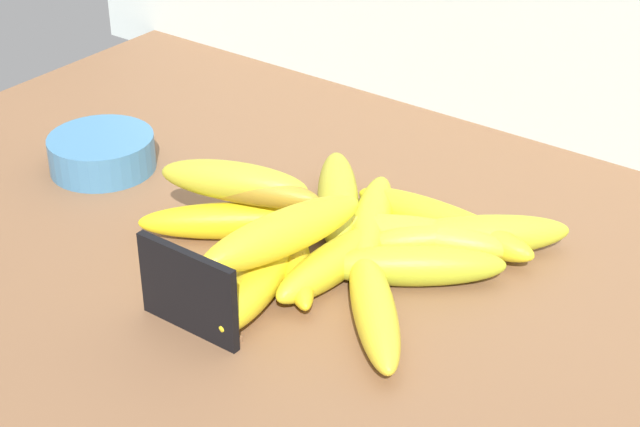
{
  "coord_description": "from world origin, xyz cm",
  "views": [
    {
      "loc": [
        55.85,
        -68.47,
        59.0
      ],
      "look_at": [
        4.24,
        1.24,
        8.0
      ],
      "focal_mm": 57.54,
      "sensor_mm": 36.0,
      "label": 1
    }
  ],
  "objects_px": {
    "banana_2": "(338,199)",
    "banana_9": "(374,309)",
    "banana_6": "(292,253)",
    "banana_10": "(264,274)",
    "chalkboard_sign": "(189,294)",
    "banana_8": "(469,237)",
    "banana_13": "(242,187)",
    "banana_3": "(422,238)",
    "banana_11": "(283,233)",
    "fruit_bowl": "(102,153)",
    "banana_7": "(442,223)",
    "banana_1": "(371,225)",
    "banana_4": "(413,266)",
    "banana_12": "(236,180)",
    "banana_0": "(334,262)",
    "banana_5": "(236,221)"
  },
  "relations": [
    {
      "from": "chalkboard_sign",
      "to": "banana_8",
      "type": "xyz_separation_m",
      "value": [
        0.14,
        0.26,
        -0.02
      ]
    },
    {
      "from": "banana_1",
      "to": "banana_4",
      "type": "distance_m",
      "value": 0.08
    },
    {
      "from": "banana_9",
      "to": "banana_11",
      "type": "height_order",
      "value": "banana_11"
    },
    {
      "from": "banana_3",
      "to": "banana_8",
      "type": "xyz_separation_m",
      "value": [
        0.04,
        0.03,
        0.0
      ]
    },
    {
      "from": "banana_0",
      "to": "banana_9",
      "type": "xyz_separation_m",
      "value": [
        0.07,
        -0.04,
        -0.0
      ]
    },
    {
      "from": "banana_2",
      "to": "banana_9",
      "type": "distance_m",
      "value": 0.2
    },
    {
      "from": "banana_5",
      "to": "banana_11",
      "type": "distance_m",
      "value": 0.12
    },
    {
      "from": "banana_6",
      "to": "banana_8",
      "type": "height_order",
      "value": "banana_8"
    },
    {
      "from": "banana_10",
      "to": "banana_11",
      "type": "height_order",
      "value": "banana_11"
    },
    {
      "from": "banana_8",
      "to": "banana_13",
      "type": "height_order",
      "value": "banana_13"
    },
    {
      "from": "banana_8",
      "to": "banana_11",
      "type": "xyz_separation_m",
      "value": [
        -0.11,
        -0.16,
        0.04
      ]
    },
    {
      "from": "banana_7",
      "to": "banana_8",
      "type": "height_order",
      "value": "banana_8"
    },
    {
      "from": "fruit_bowl",
      "to": "banana_9",
      "type": "xyz_separation_m",
      "value": [
        0.42,
        -0.07,
        -0.0
      ]
    },
    {
      "from": "fruit_bowl",
      "to": "banana_2",
      "type": "bearing_deg",
      "value": 14.18
    },
    {
      "from": "banana_4",
      "to": "banana_7",
      "type": "height_order",
      "value": "banana_7"
    },
    {
      "from": "banana_13",
      "to": "banana_11",
      "type": "bearing_deg",
      "value": -30.02
    },
    {
      "from": "fruit_bowl",
      "to": "banana_10",
      "type": "xyz_separation_m",
      "value": [
        0.31,
        -0.08,
        0.0
      ]
    },
    {
      "from": "banana_7",
      "to": "banana_11",
      "type": "distance_m",
      "value": 0.19
    },
    {
      "from": "banana_6",
      "to": "banana_8",
      "type": "bearing_deg",
      "value": 43.37
    },
    {
      "from": "banana_3",
      "to": "banana_8",
      "type": "height_order",
      "value": "banana_8"
    },
    {
      "from": "banana_2",
      "to": "banana_8",
      "type": "height_order",
      "value": "same"
    },
    {
      "from": "banana_3",
      "to": "banana_7",
      "type": "distance_m",
      "value": 0.04
    },
    {
      "from": "banana_0",
      "to": "banana_13",
      "type": "distance_m",
      "value": 0.13
    },
    {
      "from": "banana_2",
      "to": "banana_9",
      "type": "xyz_separation_m",
      "value": [
        0.14,
        -0.14,
        -0.0
      ]
    },
    {
      "from": "chalkboard_sign",
      "to": "banana_13",
      "type": "bearing_deg",
      "value": 114.08
    },
    {
      "from": "banana_7",
      "to": "chalkboard_sign",
      "type": "bearing_deg",
      "value": -111.34
    },
    {
      "from": "banana_2",
      "to": "banana_11",
      "type": "xyz_separation_m",
      "value": [
        0.04,
        -0.14,
        0.04
      ]
    },
    {
      "from": "chalkboard_sign",
      "to": "fruit_bowl",
      "type": "distance_m",
      "value": 0.34
    },
    {
      "from": "banana_1",
      "to": "banana_8",
      "type": "height_order",
      "value": "banana_8"
    },
    {
      "from": "banana_7",
      "to": "banana_13",
      "type": "relative_size",
      "value": 1.23
    },
    {
      "from": "chalkboard_sign",
      "to": "banana_7",
      "type": "relative_size",
      "value": 0.53
    },
    {
      "from": "banana_6",
      "to": "banana_10",
      "type": "relative_size",
      "value": 1.01
    },
    {
      "from": "banana_4",
      "to": "banana_12",
      "type": "height_order",
      "value": "banana_12"
    },
    {
      "from": "banana_3",
      "to": "banana_10",
      "type": "height_order",
      "value": "same"
    },
    {
      "from": "banana_12",
      "to": "banana_13",
      "type": "xyz_separation_m",
      "value": [
        0.01,
        -0.0,
        -0.0
      ]
    },
    {
      "from": "banana_1",
      "to": "banana_5",
      "type": "distance_m",
      "value": 0.14
    },
    {
      "from": "banana_1",
      "to": "banana_10",
      "type": "height_order",
      "value": "banana_10"
    },
    {
      "from": "banana_0",
      "to": "banana_1",
      "type": "bearing_deg",
      "value": 97.6
    },
    {
      "from": "banana_2",
      "to": "banana_7",
      "type": "xyz_separation_m",
      "value": [
        0.11,
        0.03,
        -0.0
      ]
    },
    {
      "from": "banana_13",
      "to": "banana_0",
      "type": "bearing_deg",
      "value": -6.33
    },
    {
      "from": "banana_1",
      "to": "banana_11",
      "type": "distance_m",
      "value": 0.13
    },
    {
      "from": "banana_8",
      "to": "banana_10",
      "type": "distance_m",
      "value": 0.21
    },
    {
      "from": "banana_0",
      "to": "banana_9",
      "type": "relative_size",
      "value": 0.88
    },
    {
      "from": "banana_2",
      "to": "banana_12",
      "type": "relative_size",
      "value": 1.28
    },
    {
      "from": "banana_11",
      "to": "banana_1",
      "type": "bearing_deg",
      "value": 81.96
    },
    {
      "from": "banana_13",
      "to": "banana_12",
      "type": "bearing_deg",
      "value": 163.01
    },
    {
      "from": "chalkboard_sign",
      "to": "banana_9",
      "type": "distance_m",
      "value": 0.17
    },
    {
      "from": "banana_3",
      "to": "banana_6",
      "type": "distance_m",
      "value": 0.13
    },
    {
      "from": "chalkboard_sign",
      "to": "fruit_bowl",
      "type": "relative_size",
      "value": 0.9
    },
    {
      "from": "banana_3",
      "to": "banana_4",
      "type": "xyz_separation_m",
      "value": [
        0.02,
        -0.05,
        -0.0
      ]
    }
  ]
}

